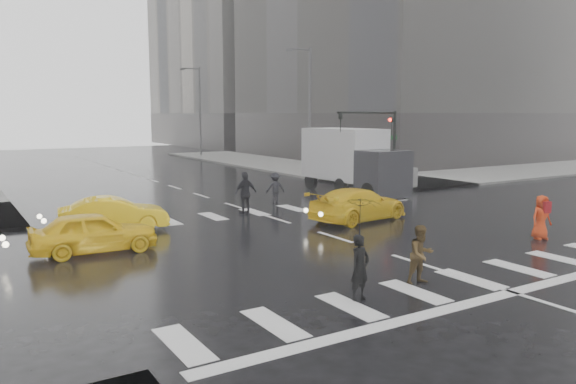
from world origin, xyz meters
TOP-DOWN VIEW (x-y plane):
  - ground at (0.00, 0.00)m, footprint 120.00×120.00m
  - sidewalk_ne at (19.50, 17.50)m, footprint 35.00×35.00m
  - building_ne_far at (29.00, 56.00)m, footprint 26.05×26.05m
  - road_markings at (0.00, 0.00)m, footprint 18.00×48.00m
  - traffic_signal_pole at (9.01, 8.01)m, footprint 4.45×0.42m
  - street_lamp_near at (10.87, 18.00)m, footprint 2.15×0.22m
  - street_lamp_far at (10.87, 38.00)m, footprint 2.15×0.22m
  - planter_west at (7.00, 8.20)m, footprint 1.10×1.10m
  - planter_mid at (9.00, 8.20)m, footprint 1.10×1.10m
  - planter_east at (11.00, 8.20)m, footprint 1.10×1.10m
  - pedestrian_black at (-3.54, -5.75)m, footprint 1.13×1.15m
  - pedestrian_brown at (-1.37, -5.56)m, footprint 0.78×0.63m
  - pedestrian_orange at (5.92, -4.01)m, footprint 0.84×0.64m
  - pedestrian_far_a at (-0.58, 5.74)m, footprint 1.16×0.80m
  - pedestrian_far_b at (2.15, 7.85)m, footprint 1.05×0.73m
  - taxi_front at (-7.77, 2.17)m, footprint 3.93×1.73m
  - taxi_mid at (-6.37, 5.16)m, footprint 4.06×1.96m
  - taxi_rear at (2.66, 2.00)m, footprint 4.34×2.55m
  - box_truck at (7.50, 8.44)m, footprint 2.49×6.63m

SIDE VIEW (x-z plane):
  - ground at x=0.00m, z-range 0.00..0.00m
  - road_markings at x=0.00m, z-range 0.00..0.01m
  - sidewalk_ne at x=19.50m, z-range 0.00..0.15m
  - taxi_mid at x=-6.37m, z-range 0.00..1.28m
  - taxi_front at x=-7.77m, z-range 0.00..1.32m
  - taxi_rear at x=2.66m, z-range 0.00..1.34m
  - pedestrian_far_b at x=2.15m, z-range 0.00..1.48m
  - pedestrian_brown at x=-1.37m, z-range 0.00..1.53m
  - pedestrian_orange at x=5.92m, z-range 0.01..1.56m
  - pedestrian_far_a at x=-0.58m, z-range 0.00..1.86m
  - planter_west at x=7.00m, z-range 0.08..1.88m
  - planter_mid at x=9.00m, z-range 0.08..1.88m
  - planter_east at x=11.00m, z-range 0.08..1.88m
  - pedestrian_black at x=-3.54m, z-range 0.43..2.86m
  - box_truck at x=7.50m, z-range 0.12..3.64m
  - traffic_signal_pole at x=9.01m, z-range 0.97..5.47m
  - street_lamp_near at x=10.87m, z-range 0.45..9.45m
  - street_lamp_far at x=10.87m, z-range 0.45..9.45m
  - building_ne_far at x=29.00m, z-range -1.73..34.27m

